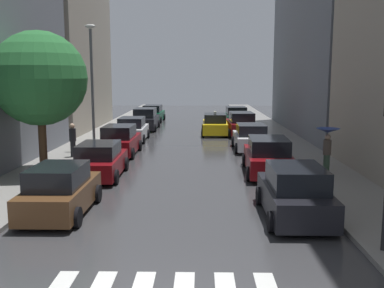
{
  "coord_description": "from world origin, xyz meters",
  "views": [
    {
      "loc": [
        0.8,
        -7.48,
        4.55
      ],
      "look_at": [
        0.37,
        14.75,
        1.09
      ],
      "focal_mm": 41.36,
      "sensor_mm": 36.0,
      "label": 1
    }
  ],
  "objects_px": {
    "parked_car_right_second": "(268,157)",
    "lamp_post_left": "(92,79)",
    "street_tree_left": "(39,79)",
    "parked_car_left_fourth": "(132,130)",
    "parked_car_left_third": "(120,141)",
    "parked_car_left_nearest": "(60,191)",
    "parked_car_right_fourth": "(241,125)",
    "parked_car_right_fifth": "(236,117)",
    "parked_car_left_fifth": "(145,120)",
    "parked_car_left_sixth": "(153,114)",
    "pedestrian_foreground": "(328,140)",
    "parked_car_left_second": "(100,161)",
    "parked_car_right_nearest": "(295,194)",
    "parked_car_right_third": "(251,138)",
    "taxi_midroad": "(215,125)",
    "pedestrian_near_tree": "(73,139)"
  },
  "relations": [
    {
      "from": "parked_car_right_second",
      "to": "lamp_post_left",
      "type": "relative_size",
      "value": 0.66
    },
    {
      "from": "street_tree_left",
      "to": "parked_car_left_fourth",
      "type": "bearing_deg",
      "value": 77.33
    },
    {
      "from": "parked_car_left_third",
      "to": "parked_car_left_nearest",
      "type": "bearing_deg",
      "value": -179.15
    },
    {
      "from": "parked_car_left_fourth",
      "to": "parked_car_right_fourth",
      "type": "bearing_deg",
      "value": -68.96
    },
    {
      "from": "parked_car_left_nearest",
      "to": "parked_car_right_fifth",
      "type": "height_order",
      "value": "parked_car_right_fifth"
    },
    {
      "from": "parked_car_right_second",
      "to": "parked_car_left_fifth",
      "type": "bearing_deg",
      "value": 27.07
    },
    {
      "from": "parked_car_left_nearest",
      "to": "parked_car_left_sixth",
      "type": "height_order",
      "value": "parked_car_left_nearest"
    },
    {
      "from": "parked_car_left_sixth",
      "to": "street_tree_left",
      "type": "distance_m",
      "value": 24.19
    },
    {
      "from": "parked_car_left_third",
      "to": "parked_car_right_fourth",
      "type": "distance_m",
      "value": 11.56
    },
    {
      "from": "parked_car_left_nearest",
      "to": "street_tree_left",
      "type": "xyz_separation_m",
      "value": [
        -2.58,
        5.76,
        3.62
      ]
    },
    {
      "from": "parked_car_left_nearest",
      "to": "lamp_post_left",
      "type": "bearing_deg",
      "value": 8.25
    },
    {
      "from": "parked_car_right_fifth",
      "to": "pedestrian_foreground",
      "type": "height_order",
      "value": "pedestrian_foreground"
    },
    {
      "from": "street_tree_left",
      "to": "lamp_post_left",
      "type": "distance_m",
      "value": 6.21
    },
    {
      "from": "parked_car_right_fifth",
      "to": "street_tree_left",
      "type": "distance_m",
      "value": 22.94
    },
    {
      "from": "parked_car_left_second",
      "to": "parked_car_left_fifth",
      "type": "height_order",
      "value": "parked_car_left_fifth"
    },
    {
      "from": "parked_car_left_fourth",
      "to": "parked_car_left_fifth",
      "type": "relative_size",
      "value": 0.88
    },
    {
      "from": "parked_car_left_fifth",
      "to": "parked_car_right_second",
      "type": "relative_size",
      "value": 1.0
    },
    {
      "from": "parked_car_right_second",
      "to": "parked_car_right_fifth",
      "type": "distance_m",
      "value": 19.67
    },
    {
      "from": "parked_car_left_third",
      "to": "parked_car_left_fifth",
      "type": "distance_m",
      "value": 12.0
    },
    {
      "from": "parked_car_right_nearest",
      "to": "parked_car_right_third",
      "type": "bearing_deg",
      "value": 0.06
    },
    {
      "from": "pedestrian_foreground",
      "to": "parked_car_left_fifth",
      "type": "bearing_deg",
      "value": 31.04
    },
    {
      "from": "parked_car_left_fourth",
      "to": "parked_car_left_nearest",
      "type": "bearing_deg",
      "value": -179.78
    },
    {
      "from": "parked_car_right_third",
      "to": "pedestrian_foreground",
      "type": "height_order",
      "value": "pedestrian_foreground"
    },
    {
      "from": "parked_car_left_fifth",
      "to": "taxi_midroad",
      "type": "distance_m",
      "value": 6.5
    },
    {
      "from": "parked_car_left_sixth",
      "to": "parked_car_right_third",
      "type": "xyz_separation_m",
      "value": [
        7.79,
        -16.69,
        -0.02
      ]
    },
    {
      "from": "parked_car_right_third",
      "to": "taxi_midroad",
      "type": "bearing_deg",
      "value": 15.19
    },
    {
      "from": "parked_car_left_sixth",
      "to": "parked_car_right_fourth",
      "type": "distance_m",
      "value": 12.64
    },
    {
      "from": "parked_car_left_third",
      "to": "parked_car_right_nearest",
      "type": "bearing_deg",
      "value": -145.11
    },
    {
      "from": "parked_car_left_fourth",
      "to": "pedestrian_foreground",
      "type": "bearing_deg",
      "value": -136.04
    },
    {
      "from": "parked_car_left_sixth",
      "to": "parked_car_right_second",
      "type": "relative_size",
      "value": 0.92
    },
    {
      "from": "parked_car_right_nearest",
      "to": "street_tree_left",
      "type": "distance_m",
      "value": 12.39
    },
    {
      "from": "pedestrian_near_tree",
      "to": "parked_car_left_nearest",
      "type": "bearing_deg",
      "value": -128.62
    },
    {
      "from": "parked_car_right_fourth",
      "to": "pedestrian_near_tree",
      "type": "distance_m",
      "value": 14.2
    },
    {
      "from": "parked_car_right_fourth",
      "to": "parked_car_left_fourth",
      "type": "bearing_deg",
      "value": 109.38
    },
    {
      "from": "parked_car_right_third",
      "to": "parked_car_right_nearest",
      "type": "bearing_deg",
      "value": 179.75
    },
    {
      "from": "parked_car_left_fifth",
      "to": "taxi_midroad",
      "type": "bearing_deg",
      "value": -117.48
    },
    {
      "from": "parked_car_right_nearest",
      "to": "parked_car_right_fifth",
      "type": "relative_size",
      "value": 1.04
    },
    {
      "from": "parked_car_left_second",
      "to": "parked_car_left_third",
      "type": "xyz_separation_m",
      "value": [
        -0.13,
        5.68,
        0.06
      ]
    },
    {
      "from": "parked_car_right_fourth",
      "to": "parked_car_right_fifth",
      "type": "bearing_deg",
      "value": -2.84
    },
    {
      "from": "parked_car_left_nearest",
      "to": "pedestrian_near_tree",
      "type": "xyz_separation_m",
      "value": [
        -2.33,
        9.58,
        0.34
      ]
    },
    {
      "from": "parked_car_right_fifth",
      "to": "street_tree_left",
      "type": "height_order",
      "value": "street_tree_left"
    },
    {
      "from": "parked_car_right_fifth",
      "to": "parked_car_left_sixth",
      "type": "bearing_deg",
      "value": 63.12
    },
    {
      "from": "parked_car_left_second",
      "to": "parked_car_left_fifth",
      "type": "relative_size",
      "value": 0.9
    },
    {
      "from": "parked_car_left_third",
      "to": "parked_car_left_fourth",
      "type": "xyz_separation_m",
      "value": [
        -0.12,
        5.49,
        -0.02
      ]
    },
    {
      "from": "parked_car_right_second",
      "to": "lamp_post_left",
      "type": "xyz_separation_m",
      "value": [
        -9.48,
        5.69,
        3.53
      ]
    },
    {
      "from": "parked_car_right_fifth",
      "to": "pedestrian_near_tree",
      "type": "relative_size",
      "value": 2.26
    },
    {
      "from": "taxi_midroad",
      "to": "lamp_post_left",
      "type": "relative_size",
      "value": 0.62
    },
    {
      "from": "parked_car_left_fifth",
      "to": "parked_car_left_sixth",
      "type": "xyz_separation_m",
      "value": [
        -0.06,
        6.51,
        -0.07
      ]
    },
    {
      "from": "street_tree_left",
      "to": "lamp_post_left",
      "type": "xyz_separation_m",
      "value": [
        0.85,
        6.16,
        -0.07
      ]
    },
    {
      "from": "parked_car_left_fifth",
      "to": "parked_car_right_second",
      "type": "bearing_deg",
      "value": -155.2
    }
  ]
}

